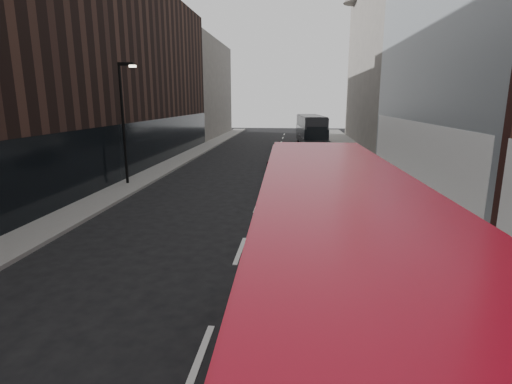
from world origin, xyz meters
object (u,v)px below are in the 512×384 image
(car_b, at_px, (286,176))
(car_c, at_px, (283,159))
(car_a, at_px, (320,178))
(grey_bus, at_px, (311,130))
(street_lamp, at_px, (124,115))
(red_bus, at_px, (333,286))

(car_b, xyz_separation_m, car_c, (-0.45, 7.36, -0.07))
(car_a, relative_size, car_b, 0.95)
(grey_bus, bearing_deg, car_a, -95.22)
(street_lamp, distance_m, car_a, 11.95)
(street_lamp, xyz_separation_m, car_c, (9.05, 7.36, -3.52))
(car_c, bearing_deg, car_a, -66.19)
(car_c, bearing_deg, street_lamp, -134.32)
(car_c, bearing_deg, car_b, -79.91)
(car_b, bearing_deg, red_bus, -85.41)
(red_bus, relative_size, car_a, 2.34)
(red_bus, bearing_deg, car_a, 85.84)
(red_bus, height_order, car_a, red_bus)
(car_a, distance_m, car_b, 1.96)
(car_a, distance_m, car_c, 8.05)
(street_lamp, relative_size, grey_bus, 0.66)
(grey_bus, bearing_deg, car_c, -104.17)
(red_bus, height_order, car_c, red_bus)
(red_bus, xyz_separation_m, car_a, (0.76, 16.61, -1.49))
(car_a, bearing_deg, car_c, 108.20)
(red_bus, relative_size, grey_bus, 0.93)
(car_b, bearing_deg, car_a, -9.04)
(red_bus, bearing_deg, car_c, 92.28)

